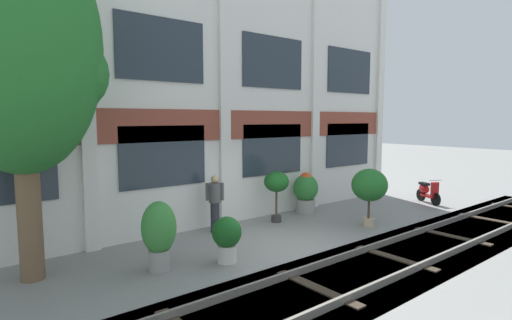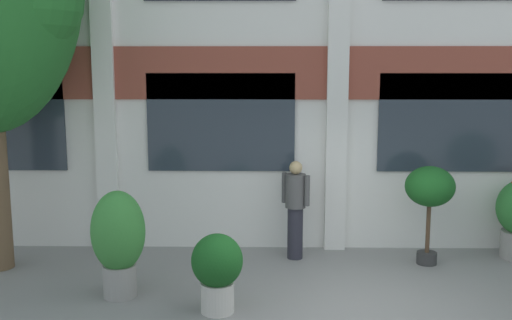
% 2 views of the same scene
% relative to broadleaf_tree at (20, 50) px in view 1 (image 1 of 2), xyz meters
% --- Properties ---
extents(ground_plane, '(80.00, 80.00, 0.00)m').
position_rel_broadleaf_tree_xyz_m(ground_plane, '(5.52, -1.77, -4.61)').
color(ground_plane, gray).
extents(apartment_facade, '(16.38, 0.64, 8.33)m').
position_rel_broadleaf_tree_xyz_m(apartment_facade, '(5.52, 1.38, -0.47)').
color(apartment_facade, silver).
rests_on(apartment_facade, ground).
extents(rail_tracks, '(24.02, 2.80, 0.43)m').
position_rel_broadleaf_tree_xyz_m(rail_tracks, '(5.52, -3.98, -4.74)').
color(rail_tracks, '#5B5449').
rests_on(rail_tracks, ground).
extents(broadleaf_tree, '(3.21, 3.06, 7.29)m').
position_rel_broadleaf_tree_xyz_m(broadleaf_tree, '(0.00, 0.00, 0.00)').
color(broadleaf_tree, brown).
rests_on(broadleaf_tree, ground).
extents(potted_plant_glazed_jar, '(0.68, 0.68, 1.07)m').
position_rel_broadleaf_tree_xyz_m(potted_plant_glazed_jar, '(3.67, -1.69, -4.00)').
color(potted_plant_glazed_jar, beige).
rests_on(potted_plant_glazed_jar, ground).
extents(potted_plant_ribbed_drum, '(0.75, 0.75, 1.53)m').
position_rel_broadleaf_tree_xyz_m(potted_plant_ribbed_drum, '(2.25, -1.18, -3.76)').
color(potted_plant_ribbed_drum, gray).
rests_on(potted_plant_ribbed_drum, ground).
extents(potted_plant_stone_basin, '(0.86, 0.86, 1.42)m').
position_rel_broadleaf_tree_xyz_m(potted_plant_stone_basin, '(8.62, 0.62, -3.83)').
color(potted_plant_stone_basin, gray).
rests_on(potted_plant_stone_basin, ground).
extents(potted_plant_tall_urn, '(0.80, 0.80, 1.63)m').
position_rel_broadleaf_tree_xyz_m(potted_plant_tall_urn, '(6.96, 0.31, -3.37)').
color(potted_plant_tall_urn, '#333333').
rests_on(potted_plant_tall_urn, ground).
extents(potted_plant_terracotta_small, '(1.09, 1.09, 1.77)m').
position_rel_broadleaf_tree_xyz_m(potted_plant_terracotta_small, '(8.88, -1.81, -3.37)').
color(potted_plant_terracotta_small, tan).
rests_on(potted_plant_terracotta_small, ground).
extents(scooter_near_curb, '(0.76, 1.28, 0.98)m').
position_rel_broadleaf_tree_xyz_m(scooter_near_curb, '(13.52, -1.21, -4.17)').
color(scooter_near_curb, black).
rests_on(scooter_near_curb, ground).
extents(resident_by_doorway, '(0.46, 0.34, 1.67)m').
position_rel_broadleaf_tree_xyz_m(resident_by_doorway, '(4.80, 0.56, -3.72)').
color(resident_by_doorway, '#282833').
rests_on(resident_by_doorway, ground).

